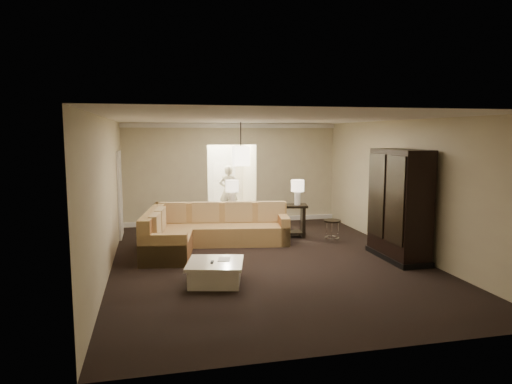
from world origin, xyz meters
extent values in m
plane|color=black|center=(0.00, 0.00, 0.00)|extent=(8.00, 8.00, 0.00)
cube|color=beige|center=(0.00, 4.00, 1.40)|extent=(6.00, 0.04, 2.80)
cube|color=beige|center=(0.00, -4.00, 1.40)|extent=(6.00, 0.04, 2.80)
cube|color=beige|center=(-3.00, 0.00, 1.40)|extent=(0.04, 8.00, 2.80)
cube|color=beige|center=(3.00, 0.00, 1.40)|extent=(0.04, 8.00, 2.80)
cube|color=white|center=(0.00, 0.00, 2.80)|extent=(6.00, 8.00, 0.02)
cube|color=white|center=(0.00, 3.95, 2.73)|extent=(6.00, 0.10, 0.12)
cube|color=white|center=(0.00, 3.95, 0.06)|extent=(6.00, 0.10, 0.12)
cube|color=silver|center=(-2.97, 2.80, 1.05)|extent=(0.05, 0.90, 2.10)
cube|color=beige|center=(0.00, 5.00, 0.00)|extent=(1.40, 2.00, 0.01)
cube|color=beige|center=(-0.70, 5.00, 1.40)|extent=(0.04, 2.00, 2.80)
cube|color=beige|center=(0.70, 5.00, 1.40)|extent=(0.04, 2.00, 2.80)
cube|color=beige|center=(0.00, 6.00, 1.40)|extent=(1.40, 0.04, 2.80)
cube|color=silver|center=(0.00, 5.97, 1.05)|extent=(0.90, 0.05, 2.10)
cube|color=brown|center=(-0.69, 1.58, 0.22)|extent=(3.19, 1.41, 0.43)
cube|color=brown|center=(-1.94, 0.59, 0.22)|extent=(1.14, 1.57, 0.43)
cube|color=brown|center=(-0.63, 1.91, 0.67)|extent=(3.08, 0.74, 0.47)
cube|color=brown|center=(-2.19, 1.15, 0.67)|extent=(0.64, 2.47, 0.47)
cube|color=brown|center=(0.73, 1.35, 0.32)|extent=(0.35, 0.95, 0.64)
cube|color=brown|center=(-2.04, -0.02, 0.32)|extent=(0.95, 0.35, 0.64)
cube|color=tan|center=(-1.76, 2.04, 0.69)|extent=(0.65, 0.26, 0.47)
cube|color=tan|center=(-1.00, 1.92, 0.69)|extent=(0.65, 0.26, 0.47)
cube|color=tan|center=(-0.24, 1.80, 0.69)|extent=(0.65, 0.26, 0.47)
cube|color=tan|center=(0.52, 1.67, 0.69)|extent=(0.65, 0.26, 0.47)
cube|color=tan|center=(-2.06, 1.23, 0.69)|extent=(0.26, 0.63, 0.47)
cube|color=tan|center=(-2.17, 0.52, 0.69)|extent=(0.26, 0.63, 0.47)
cube|color=white|center=(-1.20, -1.18, 0.16)|extent=(1.00, 1.00, 0.31)
cube|color=white|center=(-1.20, -1.18, 0.34)|extent=(1.11, 1.11, 0.06)
cube|color=black|center=(-1.26, -1.21, 0.38)|extent=(0.08, 0.15, 0.02)
cube|color=beige|center=(-1.04, -1.07, 0.37)|extent=(0.26, 0.32, 0.01)
cube|color=black|center=(0.45, 2.00, 0.77)|extent=(2.10, 0.85, 0.06)
cube|color=black|center=(-0.46, 2.18, 0.37)|extent=(0.15, 0.43, 0.75)
cube|color=black|center=(1.37, 1.82, 0.37)|extent=(0.15, 0.43, 0.75)
cube|color=black|center=(0.45, 2.00, 0.11)|extent=(2.00, 0.79, 0.04)
cube|color=black|center=(2.60, -0.50, 1.10)|extent=(0.61, 1.47, 2.21)
cube|color=black|center=(2.28, -0.87, 1.26)|extent=(0.03, 0.65, 1.68)
cube|color=black|center=(2.28, -0.13, 1.26)|extent=(0.03, 0.65, 1.68)
cube|color=black|center=(2.60, -0.50, 0.05)|extent=(0.65, 1.54, 0.11)
cylinder|color=black|center=(1.88, 1.20, 0.49)|extent=(0.41, 0.41, 0.04)
torus|color=silver|center=(1.88, 1.20, 0.09)|extent=(0.34, 0.34, 0.02)
cylinder|color=silver|center=(2.03, 1.21, 0.24)|extent=(0.02, 0.02, 0.48)
cylinder|color=silver|center=(1.79, 1.33, 0.24)|extent=(0.02, 0.02, 0.48)
cylinder|color=silver|center=(1.81, 1.06, 0.24)|extent=(0.02, 0.02, 0.48)
cylinder|color=white|center=(-0.32, 2.15, 0.96)|extent=(0.15, 0.15, 0.33)
cylinder|color=#FFE8BF|center=(-0.32, 2.15, 1.26)|extent=(0.32, 0.32, 0.28)
cylinder|color=white|center=(1.23, 1.85, 0.96)|extent=(0.15, 0.15, 0.33)
cylinder|color=#FFE8BF|center=(1.23, 1.85, 1.26)|extent=(0.32, 0.32, 0.28)
cylinder|color=black|center=(0.00, 2.70, 2.50)|extent=(0.02, 0.02, 0.60)
cube|color=#FFEEC6|center=(0.00, 2.70, 1.95)|extent=(0.38, 0.38, 0.48)
imported|color=beige|center=(0.04, 4.88, 0.87)|extent=(0.73, 0.61, 1.73)
camera|label=1|loc=(-2.20, -8.61, 2.52)|focal=32.00mm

